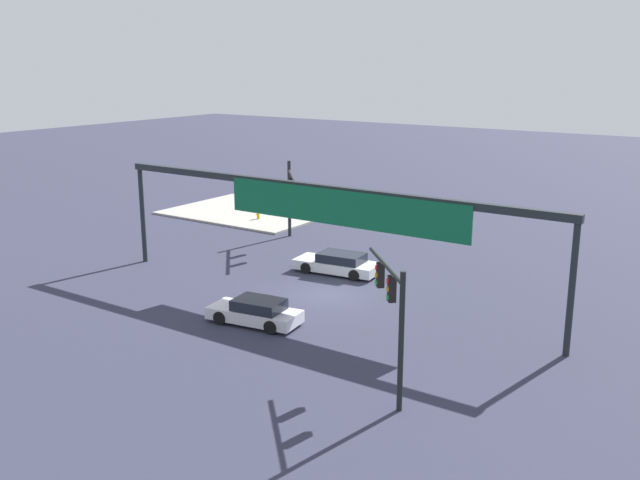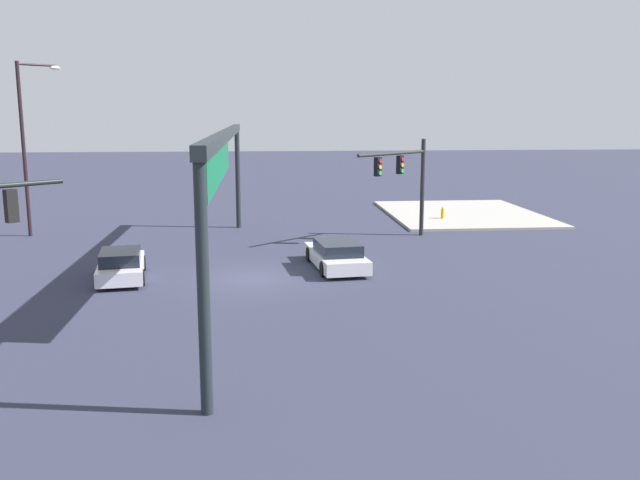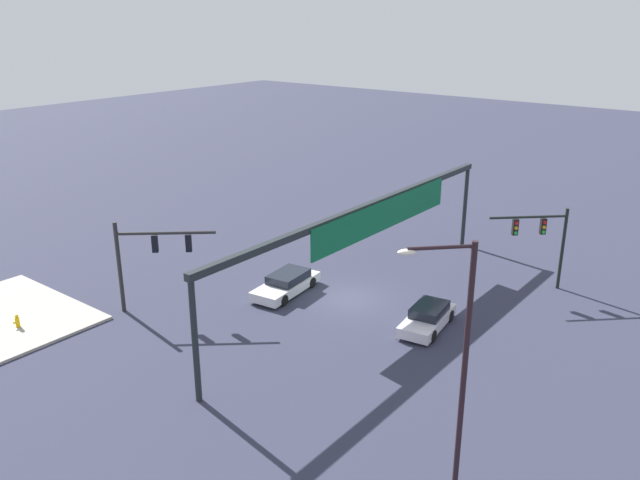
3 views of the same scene
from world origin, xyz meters
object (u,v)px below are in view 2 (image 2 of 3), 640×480
at_px(sedan_car_waiting_far, 121,265).
at_px(streetlamp_curved_arm, 27,138).
at_px(traffic_signal_opposite_side, 406,173).
at_px(sedan_car_approaching, 336,255).
at_px(fire_hydrant_on_curb, 443,213).

bearing_deg(sedan_car_waiting_far, streetlamp_curved_arm, 24.14).
distance_m(traffic_signal_opposite_side, sedan_car_approaching, 8.42).
relative_size(streetlamp_curved_arm, sedan_car_waiting_far, 2.04).
bearing_deg(traffic_signal_opposite_side, sedan_car_approaching, 15.26).
xyz_separation_m(traffic_signal_opposite_side, sedan_car_approaching, (-6.56, 4.38, -2.94)).
relative_size(sedan_car_approaching, fire_hydrant_on_curb, 7.14).
xyz_separation_m(streetlamp_curved_arm, fire_hydrant_on_curb, (3.03, -23.64, -4.83)).
bearing_deg(fire_hydrant_on_curb, sedan_car_approaching, 147.03).
height_order(streetlamp_curved_arm, sedan_car_approaching, streetlamp_curved_arm).
bearing_deg(sedan_car_approaching, fire_hydrant_on_curb, -39.68).
bearing_deg(sedan_car_waiting_far, sedan_car_approaching, -90.58).
bearing_deg(traffic_signal_opposite_side, sedan_car_waiting_far, -10.68).
relative_size(streetlamp_curved_arm, fire_hydrant_on_curb, 13.07).
bearing_deg(traffic_signal_opposite_side, streetlamp_curved_arm, -49.03).
xyz_separation_m(traffic_signal_opposite_side, fire_hydrant_on_curb, (5.85, -3.67, -3.03)).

